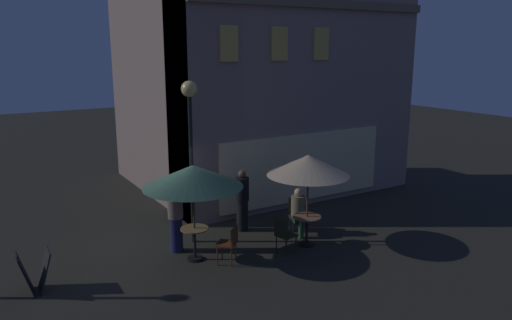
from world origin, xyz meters
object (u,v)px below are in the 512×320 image
at_px(patron_seated_0, 299,209).
at_px(cafe_table_0, 307,224).
at_px(cafe_table_1, 195,238).
at_px(patron_standing_1, 242,201).
at_px(cafe_chair_1, 284,232).
at_px(patron_standing_2, 176,219).
at_px(patio_umbrella_0, 308,165).
at_px(patio_umbrella_1, 193,176).
at_px(street_lamp_near_corner, 190,121).
at_px(cafe_chair_2, 230,241).
at_px(cafe_chair_0, 297,212).
at_px(menu_sandwich_board, 35,272).

bearing_deg(patron_seated_0, cafe_table_0, 0.00).
distance_m(cafe_table_1, patron_standing_1, 2.22).
height_order(cafe_table_1, cafe_chair_1, cafe_chair_1).
bearing_deg(patron_standing_2, patio_umbrella_0, -7.50).
bearing_deg(patio_umbrella_0, cafe_table_1, 166.39).
height_order(patron_seated_0, patron_standing_1, patron_standing_1).
bearing_deg(cafe_table_0, patio_umbrella_1, 166.39).
bearing_deg(street_lamp_near_corner, patron_seated_0, -21.62).
relative_size(cafe_chair_2, patron_seated_0, 0.70).
bearing_deg(cafe_table_1, patio_umbrella_0, -13.61).
distance_m(cafe_table_1, patio_umbrella_1, 1.49).
distance_m(cafe_chair_2, patron_standing_2, 1.57).
xyz_separation_m(street_lamp_near_corner, patio_umbrella_1, (-0.43, -1.02, -1.12)).
distance_m(patron_seated_0, patron_standing_1, 1.55).
relative_size(cafe_chair_0, cafe_chair_1, 1.05).
bearing_deg(patron_standing_1, patron_seated_0, 149.01).
bearing_deg(cafe_table_1, patron_standing_1, 29.66).
bearing_deg(patio_umbrella_1, cafe_chair_0, 2.59).
xyz_separation_m(cafe_table_1, patron_standing_2, (-0.18, 0.70, 0.30)).
distance_m(cafe_table_0, patio_umbrella_1, 3.22).
bearing_deg(patio_umbrella_1, street_lamp_near_corner, 67.41).
height_order(cafe_table_0, patio_umbrella_1, patio_umbrella_1).
distance_m(cafe_chair_1, cafe_chair_2, 1.37).
xyz_separation_m(cafe_chair_1, cafe_chair_2, (-1.36, 0.20, -0.00)).
bearing_deg(cafe_chair_0, patio_umbrella_1, -68.39).
bearing_deg(cafe_chair_1, cafe_chair_0, 30.54).
xyz_separation_m(menu_sandwich_board, patio_umbrella_1, (3.44, -0.26, 1.60)).
bearing_deg(patron_standing_1, cafe_chair_2, 66.54).
relative_size(cafe_chair_1, patron_seated_0, 0.73).
relative_size(cafe_chair_1, patron_standing_1, 0.55).
bearing_deg(patron_seated_0, cafe_chair_2, -56.22).
height_order(menu_sandwich_board, cafe_chair_0, cafe_chair_0).
distance_m(cafe_chair_1, patron_standing_2, 2.64).
bearing_deg(patron_seated_0, menu_sandwich_board, -73.31).
height_order(cafe_chair_2, patron_seated_0, patron_seated_0).
distance_m(patio_umbrella_1, patron_seated_0, 3.28).
bearing_deg(patio_umbrella_1, cafe_chair_2, -46.59).
distance_m(cafe_table_0, patron_seated_0, 0.73).
distance_m(street_lamp_near_corner, patron_standing_2, 2.41).
bearing_deg(patio_umbrella_1, patron_seated_0, 0.02).
relative_size(street_lamp_near_corner, cafe_chair_1, 4.41).
height_order(patron_standing_1, patron_standing_2, patron_standing_1).
relative_size(street_lamp_near_corner, patron_standing_2, 2.46).
relative_size(patio_umbrella_1, cafe_chair_1, 2.46).
xyz_separation_m(cafe_table_1, cafe_chair_1, (1.96, -0.83, 0.01)).
xyz_separation_m(cafe_table_1, patio_umbrella_1, (0.00, 0.00, 1.49)).
xyz_separation_m(menu_sandwich_board, patron_seated_0, (6.45, -0.26, 0.29)).
relative_size(street_lamp_near_corner, patron_seated_0, 3.22).
bearing_deg(patio_umbrella_1, patron_standing_2, 104.24).
height_order(patio_umbrella_0, cafe_chair_0, patio_umbrella_0).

